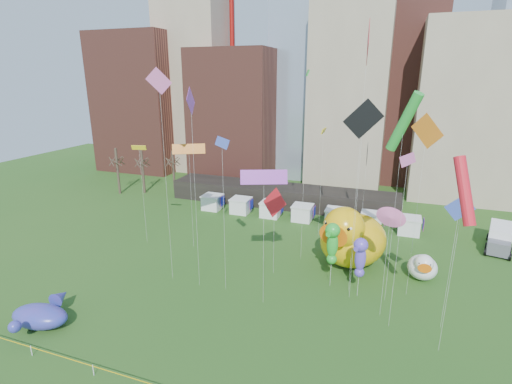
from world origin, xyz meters
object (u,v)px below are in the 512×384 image
at_px(seahorse_purple, 361,255).
at_px(box_truck, 500,237).
at_px(seahorse_green, 333,240).
at_px(big_duck, 351,237).
at_px(small_duck, 423,266).
at_px(whale_inflatable, 41,315).

height_order(seahorse_purple, box_truck, seahorse_purple).
relative_size(seahorse_green, seahorse_purple, 1.12).
relative_size(seahorse_purple, box_truck, 0.88).
height_order(big_duck, small_duck, big_duck).
bearing_deg(seahorse_green, box_truck, 55.32).
xyz_separation_m(seahorse_purple, box_truck, (15.66, 17.50, -3.08)).
xyz_separation_m(small_duck, seahorse_purple, (-6.13, -5.84, 3.07)).
relative_size(big_duck, small_duck, 2.59).
xyz_separation_m(whale_inflatable, box_truck, (41.10, 31.56, 0.43)).
bearing_deg(whale_inflatable, seahorse_purple, 20.96).
xyz_separation_m(seahorse_purple, whale_inflatable, (-25.44, -14.06, -3.51)).
relative_size(whale_inflatable, box_truck, 0.93).
bearing_deg(seahorse_green, seahorse_purple, -5.59).
height_order(seahorse_green, whale_inflatable, seahorse_green).
relative_size(big_duck, seahorse_green, 1.54).
distance_m(big_duck, seahorse_green, 5.83).
distance_m(seahorse_purple, box_truck, 23.68).
xyz_separation_m(big_duck, whale_inflatable, (-23.91, -20.47, -2.44)).
bearing_deg(box_truck, seahorse_green, -125.35).
xyz_separation_m(big_duck, seahorse_purple, (1.54, -6.42, 1.07)).
relative_size(seahorse_green, whale_inflatable, 1.06).
distance_m(big_duck, whale_inflatable, 31.57).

